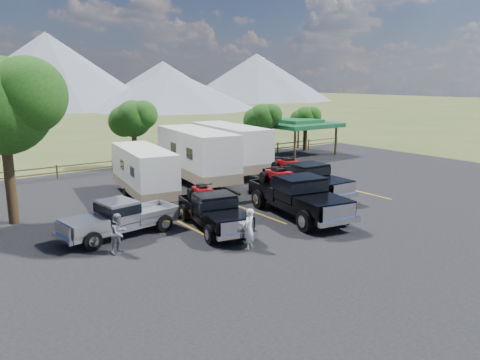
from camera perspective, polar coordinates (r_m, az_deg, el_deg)
ground at (r=22.96m, az=11.53°, el=-5.27°), size 320.00×320.00×0.00m
asphalt_lot at (r=24.99m, az=6.49°, el=-3.61°), size 44.00×34.00×0.04m
stall_lines at (r=25.71m, az=5.00°, el=-3.08°), size 12.12×5.50×0.01m
tree_big_nw at (r=24.11m, az=-27.13°, el=8.03°), size 5.54×5.18×7.84m
tree_ne_a at (r=40.69m, az=2.76°, el=7.51°), size 3.11×2.92×4.76m
tree_ne_b at (r=45.40m, az=7.97°, el=7.45°), size 2.77×2.59×4.27m
tree_north at (r=36.76m, az=-12.93°, el=7.27°), size 3.46×3.24×5.25m
rail_fence at (r=38.43m, az=-6.86°, el=2.84°), size 36.12×0.12×1.00m
pavilion at (r=43.35m, az=6.97°, el=6.80°), size 6.20×6.20×3.22m
rig_left at (r=21.55m, az=-3.32°, el=-3.60°), size 2.87×5.83×1.86m
rig_center at (r=23.60m, az=6.92°, el=-1.74°), size 3.31×7.15×2.30m
rig_right at (r=27.95m, az=7.97°, el=0.25°), size 2.48×6.47×2.13m
trailer_left at (r=27.46m, az=-11.66°, el=0.96°), size 3.17×8.41×2.91m
trailer_center at (r=30.83m, az=-5.30°, el=2.99°), size 3.75×10.23×3.53m
trailer_right at (r=34.21m, az=-1.28°, el=3.90°), size 3.48×10.07×3.48m
pickup_silver at (r=21.16m, az=-14.34°, el=-4.43°), size 5.56×2.46×1.61m
person_a at (r=18.97m, az=1.08°, el=-5.96°), size 0.73×0.65×1.69m
person_b at (r=19.16m, az=-14.56°, el=-6.29°), size 0.97×0.88×1.61m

